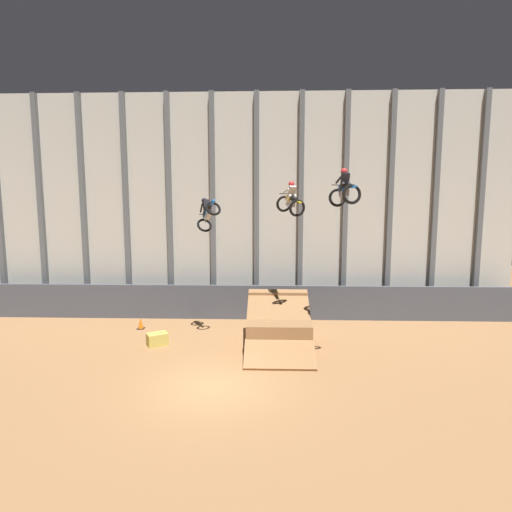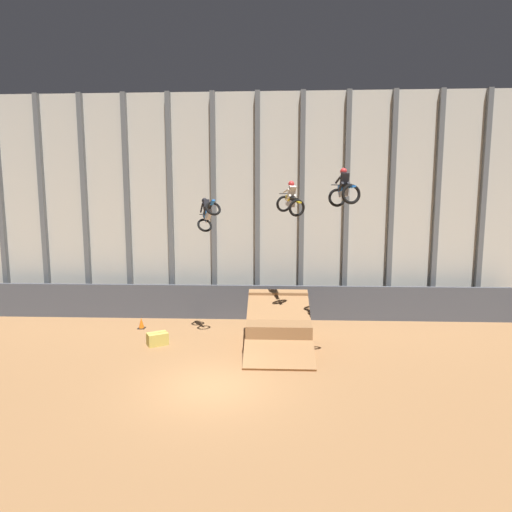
{
  "view_description": "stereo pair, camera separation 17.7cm",
  "coord_description": "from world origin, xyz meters",
  "px_view_note": "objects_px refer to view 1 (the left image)",
  "views": [
    {
      "loc": [
        1.98,
        -13.32,
        6.34
      ],
      "look_at": [
        1.39,
        4.81,
        4.06
      ],
      "focal_mm": 28.0,
      "sensor_mm": 36.0,
      "label": 1
    },
    {
      "loc": [
        2.16,
        -13.31,
        6.34
      ],
      "look_at": [
        1.39,
        4.81,
        4.06
      ],
      "focal_mm": 28.0,
      "sensor_mm": 36.0,
      "label": 2
    }
  ],
  "objects_px": {
    "traffic_cone_near_ramp": "(141,323)",
    "hay_bale_trackside": "(157,339)",
    "dirt_ramp": "(278,327)",
    "rider_bike_right_air": "(344,190)",
    "rider_bike_left_air": "(208,213)",
    "rider_bike_center_air": "(291,201)"
  },
  "relations": [
    {
      "from": "rider_bike_center_air",
      "to": "traffic_cone_near_ramp",
      "type": "distance_m",
      "value": 10.15
    },
    {
      "from": "dirt_ramp",
      "to": "hay_bale_trackside",
      "type": "relative_size",
      "value": 4.36
    },
    {
      "from": "rider_bike_right_air",
      "to": "hay_bale_trackside",
      "type": "relative_size",
      "value": 1.66
    },
    {
      "from": "rider_bike_right_air",
      "to": "traffic_cone_near_ramp",
      "type": "relative_size",
      "value": 3.09
    },
    {
      "from": "rider_bike_right_air",
      "to": "hay_bale_trackside",
      "type": "distance_m",
      "value": 10.58
    },
    {
      "from": "rider_bike_left_air",
      "to": "rider_bike_right_air",
      "type": "xyz_separation_m",
      "value": [
        5.72,
        -2.94,
        0.92
      ]
    },
    {
      "from": "rider_bike_center_air",
      "to": "traffic_cone_near_ramp",
      "type": "relative_size",
      "value": 3.17
    },
    {
      "from": "rider_bike_right_air",
      "to": "hay_bale_trackside",
      "type": "bearing_deg",
      "value": 154.21
    },
    {
      "from": "traffic_cone_near_ramp",
      "to": "hay_bale_trackside",
      "type": "xyz_separation_m",
      "value": [
        1.55,
        -2.41,
        -0.0
      ]
    },
    {
      "from": "rider_bike_left_air",
      "to": "traffic_cone_near_ramp",
      "type": "xyz_separation_m",
      "value": [
        -3.8,
        1.43,
        -5.75
      ]
    },
    {
      "from": "rider_bike_right_air",
      "to": "hay_bale_trackside",
      "type": "xyz_separation_m",
      "value": [
        -7.98,
        1.96,
        -6.67
      ]
    },
    {
      "from": "dirt_ramp",
      "to": "hay_bale_trackside",
      "type": "height_order",
      "value": "dirt_ramp"
    },
    {
      "from": "rider_bike_left_air",
      "to": "rider_bike_center_air",
      "type": "bearing_deg",
      "value": -44.44
    },
    {
      "from": "rider_bike_center_air",
      "to": "rider_bike_right_air",
      "type": "relative_size",
      "value": 1.03
    },
    {
      "from": "rider_bike_left_air",
      "to": "rider_bike_center_air",
      "type": "height_order",
      "value": "rider_bike_center_air"
    },
    {
      "from": "rider_bike_center_air",
      "to": "hay_bale_trackside",
      "type": "bearing_deg",
      "value": 158.13
    },
    {
      "from": "dirt_ramp",
      "to": "traffic_cone_near_ramp",
      "type": "xyz_separation_m",
      "value": [
        -7.1,
        1.96,
        -0.51
      ]
    },
    {
      "from": "traffic_cone_near_ramp",
      "to": "dirt_ramp",
      "type": "bearing_deg",
      "value": -15.45
    },
    {
      "from": "rider_bike_left_air",
      "to": "traffic_cone_near_ramp",
      "type": "height_order",
      "value": "rider_bike_left_air"
    },
    {
      "from": "traffic_cone_near_ramp",
      "to": "hay_bale_trackside",
      "type": "relative_size",
      "value": 0.54
    },
    {
      "from": "rider_bike_left_air",
      "to": "traffic_cone_near_ramp",
      "type": "bearing_deg",
      "value": 130.06
    },
    {
      "from": "traffic_cone_near_ramp",
      "to": "rider_bike_left_air",
      "type": "bearing_deg",
      "value": -20.63
    }
  ]
}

